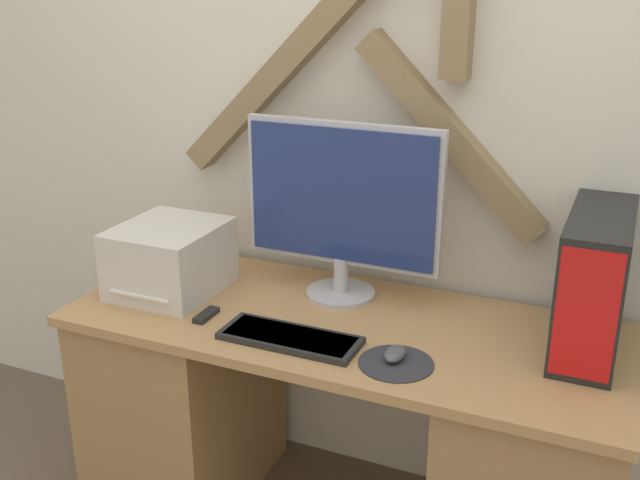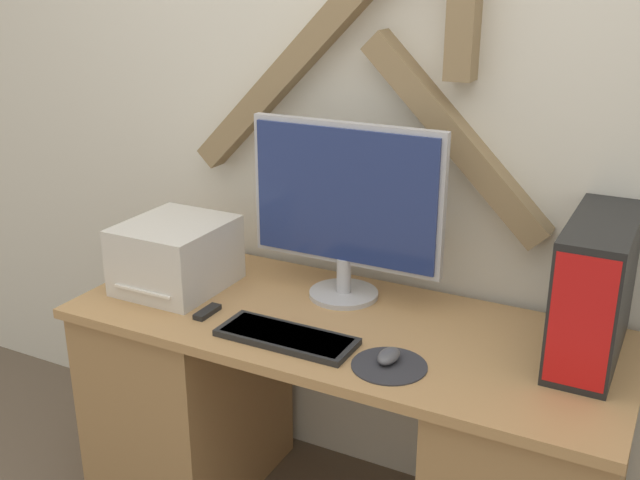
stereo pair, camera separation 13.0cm
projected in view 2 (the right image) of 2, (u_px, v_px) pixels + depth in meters
name	position (u px, v px, depth m)	size (l,w,h in m)	color
wall_back	(399.00, 97.00, 2.31)	(6.40, 0.13, 2.70)	silver
desk	(342.00, 427.00, 2.32)	(1.64, 0.66, 0.75)	tan
monitor	(345.00, 203.00, 2.26)	(0.62, 0.22, 0.55)	#B7B7BC
keyboard	(287.00, 337.00, 2.08)	(0.39, 0.15, 0.02)	black
mousepad	(389.00, 366.00, 1.95)	(0.20, 0.20, 0.00)	#2D2D33
mouse	(389.00, 356.00, 1.96)	(0.05, 0.09, 0.03)	#4C4C51
computer_tower	(595.00, 289.00, 1.95)	(0.16, 0.46, 0.38)	black
printer	(176.00, 255.00, 2.40)	(0.30, 0.35, 0.22)	beige
remote_control	(207.00, 312.00, 2.23)	(0.03, 0.10, 0.02)	black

